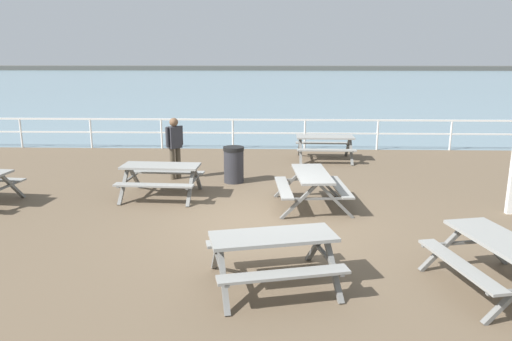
{
  "coord_description": "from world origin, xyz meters",
  "views": [
    {
      "loc": [
        0.1,
        -9.17,
        3.3
      ],
      "look_at": [
        -0.24,
        1.16,
        0.8
      ],
      "focal_mm": 33.82,
      "sensor_mm": 36.0,
      "label": 1
    }
  ],
  "objects": [
    {
      "name": "litter_bin",
      "position": [
        -0.89,
        3.14,
        0.48
      ],
      "size": [
        0.55,
        0.55,
        0.95
      ],
      "color": "#2D2D33",
      "rests_on": "ground"
    },
    {
      "name": "seaward_railing",
      "position": [
        0.0,
        7.75,
        0.77
      ],
      "size": [
        23.07,
        0.07,
        1.08
      ],
      "color": "white",
      "rests_on": "ground"
    },
    {
      "name": "distant_shoreline",
      "position": [
        0.0,
        95.75,
        0.0
      ],
      "size": [
        142.0,
        6.0,
        1.8
      ],
      "primitive_type": "cube",
      "color": "#4C4C47",
      "rests_on": "ground"
    },
    {
      "name": "picnic_table_near_right",
      "position": [
        -2.49,
        1.75,
        0.58
      ],
      "size": [
        1.87,
        1.62,
        0.8
      ],
      "rotation": [
        0.0,
        0.0,
        -0.05
      ],
      "color": "gray",
      "rests_on": "ground"
    },
    {
      "name": "picnic_table_far_right",
      "position": [
        1.0,
        1.09,
        0.58
      ],
      "size": [
        1.66,
        1.91,
        0.8
      ],
      "rotation": [
        0.0,
        0.0,
        1.65
      ],
      "color": "gray",
      "rests_on": "ground"
    },
    {
      "name": "picnic_table_near_left",
      "position": [
        3.34,
        -2.73,
        0.58
      ],
      "size": [
        1.86,
        2.08,
        0.8
      ],
      "rotation": [
        0.0,
        0.0,
        1.79
      ],
      "color": "gray",
      "rests_on": "ground"
    },
    {
      "name": "sea_band",
      "position": [
        0.0,
        52.75,
        0.0
      ],
      "size": [
        142.0,
        90.0,
        0.01
      ],
      "primitive_type": "cube",
      "color": "gray",
      "rests_on": "ground"
    },
    {
      "name": "picnic_table_far_left",
      "position": [
        0.13,
        -2.66,
        0.58
      ],
      "size": [
        2.1,
        1.88,
        0.8
      ],
      "rotation": [
        0.0,
        0.0,
        0.24
      ],
      "color": "gray",
      "rests_on": "ground"
    },
    {
      "name": "visitor",
      "position": [
        -2.5,
        3.46,
        0.95
      ],
      "size": [
        0.41,
        0.4,
        1.66
      ],
      "rotation": [
        0.0,
        0.0,
        2.34
      ],
      "color": "#4C4233",
      "rests_on": "ground"
    },
    {
      "name": "picnic_table_seaward",
      "position": [
        1.79,
        5.94,
        0.58
      ],
      "size": [
        1.83,
        1.57,
        0.8
      ],
      "rotation": [
        0.0,
        0.0,
        -0.02
      ],
      "color": "gray",
      "rests_on": "ground"
    },
    {
      "name": "ground_plane",
      "position": [
        0.0,
        0.0,
        -0.1
      ],
      "size": [
        30.0,
        24.0,
        0.2
      ],
      "primitive_type": "cube",
      "color": "brown"
    }
  ]
}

